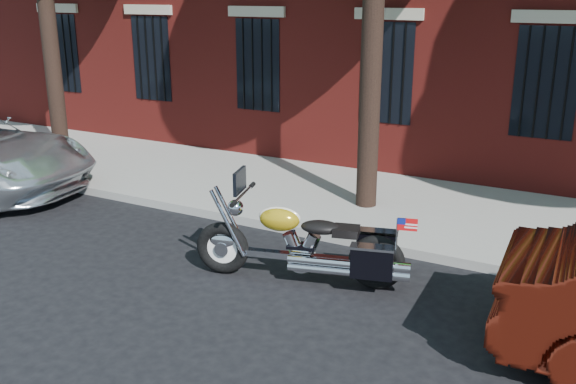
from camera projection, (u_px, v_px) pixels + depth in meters
The scene contains 4 objects.
ground at pixel (258, 266), 9.22m from camera, with size 120.00×120.00×0.00m, color black.
curb at pixel (302, 231), 10.36m from camera, with size 40.00×0.16×0.15m, color gray.
sidewalk at pixel (348, 199), 11.94m from camera, with size 40.00×3.60×0.15m, color gray.
motorcycle at pixel (309, 247), 8.56m from camera, with size 3.01×1.32×1.52m.
Camera 1 is at (4.42, -7.25, 3.79)m, focal length 40.00 mm.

